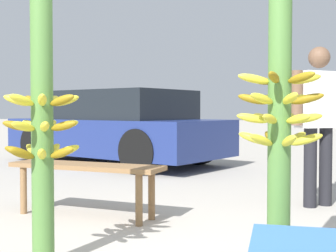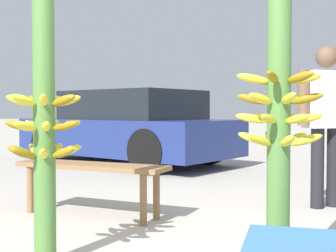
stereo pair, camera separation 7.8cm
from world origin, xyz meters
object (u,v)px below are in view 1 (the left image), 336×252
(parked_car, at_px, (118,128))
(banana_stalk_center, at_px, (279,125))
(market_bench, at_px, (86,173))
(banana_stalk_left, at_px, (42,131))
(vendor_person, at_px, (319,113))

(parked_car, bearing_deg, banana_stalk_center, -128.67)
(banana_stalk_center, relative_size, market_bench, 1.15)
(market_bench, height_order, parked_car, parked_car)
(banana_stalk_left, relative_size, parked_car, 0.38)
(banana_stalk_center, distance_m, market_bench, 2.23)
(banana_stalk_left, distance_m, market_bench, 1.39)
(banana_stalk_left, height_order, vendor_person, banana_stalk_left)
(parked_car, bearing_deg, market_bench, -140.67)
(banana_stalk_center, relative_size, vendor_person, 1.08)
(vendor_person, distance_m, parked_car, 4.30)
(vendor_person, distance_m, market_bench, 2.31)
(banana_stalk_center, distance_m, parked_car, 5.97)
(banana_stalk_left, height_order, market_bench, banana_stalk_left)
(vendor_person, bearing_deg, banana_stalk_left, -167.86)
(vendor_person, xyz_separation_m, parked_car, (-3.11, 2.96, -0.29))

